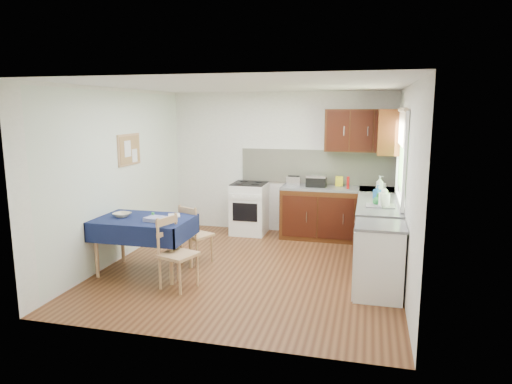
% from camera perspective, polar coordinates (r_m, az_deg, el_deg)
% --- Properties ---
extents(floor, '(4.20, 4.20, 0.00)m').
position_cam_1_polar(floor, '(6.47, -0.61, -9.56)').
color(floor, '#4E2914').
rests_on(floor, ground).
extents(ceiling, '(4.00, 4.20, 0.02)m').
position_cam_1_polar(ceiling, '(6.09, -0.66, 13.15)').
color(ceiling, silver).
rests_on(ceiling, wall_back).
extents(wall_back, '(4.00, 0.02, 2.50)m').
position_cam_1_polar(wall_back, '(8.19, 3.08, 3.65)').
color(wall_back, white).
rests_on(wall_back, ground).
extents(wall_front, '(4.00, 0.02, 2.50)m').
position_cam_1_polar(wall_front, '(4.20, -7.90, -2.87)').
color(wall_front, white).
rests_on(wall_front, ground).
extents(wall_left, '(0.02, 4.20, 2.50)m').
position_cam_1_polar(wall_left, '(6.93, -16.85, 2.00)').
color(wall_left, white).
rests_on(wall_left, ground).
extents(wall_right, '(0.02, 4.20, 2.50)m').
position_cam_1_polar(wall_right, '(5.98, 18.25, 0.66)').
color(wall_right, white).
rests_on(wall_right, ground).
extents(base_cabinets, '(1.90, 2.30, 0.86)m').
position_cam_1_polar(base_cabinets, '(7.36, 12.20, -3.83)').
color(base_cabinets, '#371309').
rests_on(base_cabinets, ground).
extents(worktop_back, '(1.90, 0.60, 0.04)m').
position_cam_1_polar(worktop_back, '(7.81, 10.22, 0.43)').
color(worktop_back, slate).
rests_on(worktop_back, base_cabinets).
extents(worktop_right, '(0.60, 1.70, 0.04)m').
position_cam_1_polar(worktop_right, '(6.67, 15.11, -1.45)').
color(worktop_right, slate).
rests_on(worktop_right, base_cabinets).
extents(worktop_corner, '(0.60, 0.60, 0.04)m').
position_cam_1_polar(worktop_corner, '(7.80, 14.98, 0.23)').
color(worktop_corner, slate).
rests_on(worktop_corner, base_cabinets).
extents(splashback, '(2.70, 0.02, 0.60)m').
position_cam_1_polar(splashback, '(8.08, 7.59, 3.13)').
color(splashback, beige).
rests_on(splashback, wall_back).
extents(upper_cabinets, '(1.20, 0.85, 0.70)m').
position_cam_1_polar(upper_cabinets, '(7.69, 14.01, 7.41)').
color(upper_cabinets, '#371309').
rests_on(upper_cabinets, wall_back).
extents(stove, '(0.60, 0.61, 0.92)m').
position_cam_1_polar(stove, '(8.14, -0.83, -2.03)').
color(stove, white).
rests_on(stove, ground).
extents(window, '(0.04, 1.48, 1.26)m').
position_cam_1_polar(window, '(6.62, 17.77, 5.08)').
color(window, '#2D5021').
rests_on(window, wall_right).
extents(fridge, '(0.58, 0.60, 0.89)m').
position_cam_1_polar(fridge, '(5.62, 15.09, -8.28)').
color(fridge, white).
rests_on(fridge, ground).
extents(corkboard, '(0.04, 0.62, 0.47)m').
position_cam_1_polar(corkboard, '(7.14, -15.57, 5.12)').
color(corkboard, tan).
rests_on(corkboard, wall_left).
extents(dining_table, '(1.26, 0.85, 0.76)m').
position_cam_1_polar(dining_table, '(6.32, -13.83, -4.12)').
color(dining_table, '#101D42').
rests_on(dining_table, ground).
extents(chair_far, '(0.50, 0.50, 0.86)m').
position_cam_1_polar(chair_far, '(6.61, -7.75, -5.06)').
color(chair_far, tan).
rests_on(chair_far, ground).
extents(chair_near, '(0.51, 0.51, 0.90)m').
position_cam_1_polar(chair_near, '(5.77, -10.05, -7.19)').
color(chair_near, tan).
rests_on(chair_near, ground).
extents(toaster, '(0.23, 0.14, 0.18)m').
position_cam_1_polar(toaster, '(7.86, 4.74, 1.38)').
color(toaster, silver).
rests_on(toaster, worktop_back).
extents(sandwich_press, '(0.33, 0.29, 0.19)m').
position_cam_1_polar(sandwich_press, '(7.83, 7.56, 1.38)').
color(sandwich_press, black).
rests_on(sandwich_press, worktop_back).
extents(sauce_bottle, '(0.05, 0.05, 0.20)m').
position_cam_1_polar(sauce_bottle, '(7.69, 11.43, 1.15)').
color(sauce_bottle, red).
rests_on(sauce_bottle, worktop_back).
extents(yellow_packet, '(0.14, 0.12, 0.16)m').
position_cam_1_polar(yellow_packet, '(7.94, 10.36, 1.34)').
color(yellow_packet, yellow).
rests_on(yellow_packet, worktop_back).
extents(dish_rack, '(0.38, 0.29, 0.18)m').
position_cam_1_polar(dish_rack, '(6.39, 15.28, -1.57)').
color(dish_rack, gray).
rests_on(dish_rack, worktop_right).
extents(kettle, '(0.15, 0.15, 0.25)m').
position_cam_1_polar(kettle, '(6.38, 15.73, -0.81)').
color(kettle, white).
rests_on(kettle, worktop_right).
extents(cup, '(0.15, 0.15, 0.11)m').
position_cam_1_polar(cup, '(7.73, 15.50, 0.66)').
color(cup, white).
rests_on(cup, worktop_back).
extents(soap_bottle_a, '(0.17, 0.17, 0.32)m').
position_cam_1_polar(soap_bottle_a, '(7.11, 15.20, 0.71)').
color(soap_bottle_a, white).
rests_on(soap_bottle_a, worktop_right).
extents(soap_bottle_b, '(0.13, 0.13, 0.21)m').
position_cam_1_polar(soap_bottle_b, '(6.91, 14.93, -0.00)').
color(soap_bottle_b, '#1D5EAC').
rests_on(soap_bottle_b, worktop_right).
extents(soap_bottle_c, '(0.18, 0.18, 0.16)m').
position_cam_1_polar(soap_bottle_c, '(6.46, 14.95, -0.90)').
color(soap_bottle_c, '#238038').
rests_on(soap_bottle_c, worktop_right).
extents(plate_bowl, '(0.26, 0.26, 0.06)m').
position_cam_1_polar(plate_bowl, '(6.44, -16.40, -2.75)').
color(plate_bowl, beige).
rests_on(plate_bowl, dining_table).
extents(book, '(0.23, 0.26, 0.02)m').
position_cam_1_polar(book, '(6.32, -10.92, -2.95)').
color(book, white).
rests_on(book, dining_table).
extents(spice_jar, '(0.04, 0.04, 0.08)m').
position_cam_1_polar(spice_jar, '(6.25, -12.75, -2.87)').
color(spice_jar, green).
rests_on(spice_jar, dining_table).
extents(tea_towel, '(0.31, 0.26, 0.05)m').
position_cam_1_polar(tea_towel, '(6.10, -12.30, -3.32)').
color(tea_towel, navy).
rests_on(tea_towel, dining_table).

